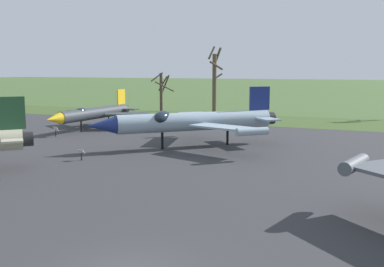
{
  "coord_description": "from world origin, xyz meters",
  "views": [
    {
      "loc": [
        6.95,
        -10.64,
        6.32
      ],
      "look_at": [
        -5.49,
        17.26,
        1.93
      ],
      "focal_mm": 41.44,
      "sensor_mm": 36.0,
      "label": 1
    }
  ],
  "objects_px": {
    "jet_fighter_front_right": "(191,121)",
    "jet_fighter_rear_left": "(94,113)",
    "info_placard_front_right": "(81,154)",
    "info_placard_rear_left": "(56,130)"
  },
  "relations": [
    {
      "from": "jet_fighter_front_right",
      "to": "jet_fighter_rear_left",
      "type": "bearing_deg",
      "value": 157.55
    },
    {
      "from": "info_placard_front_right",
      "to": "info_placard_rear_left",
      "type": "distance_m",
      "value": 12.11
    },
    {
      "from": "info_placard_front_right",
      "to": "info_placard_rear_left",
      "type": "relative_size",
      "value": 0.81
    },
    {
      "from": "jet_fighter_front_right",
      "to": "jet_fighter_rear_left",
      "type": "relative_size",
      "value": 1.03
    },
    {
      "from": "jet_fighter_rear_left",
      "to": "info_placard_rear_left",
      "type": "bearing_deg",
      "value": -91.53
    },
    {
      "from": "jet_fighter_front_right",
      "to": "info_placard_front_right",
      "type": "xyz_separation_m",
      "value": [
        -4.82,
        -7.96,
        -1.69
      ]
    },
    {
      "from": "jet_fighter_front_right",
      "to": "jet_fighter_rear_left",
      "type": "height_order",
      "value": "jet_fighter_front_right"
    },
    {
      "from": "jet_fighter_front_right",
      "to": "info_placard_rear_left",
      "type": "bearing_deg",
      "value": -179.83
    },
    {
      "from": "jet_fighter_front_right",
      "to": "jet_fighter_rear_left",
      "type": "xyz_separation_m",
      "value": [
        -13.83,
        5.71,
        -0.4
      ]
    },
    {
      "from": "jet_fighter_rear_left",
      "to": "info_placard_rear_left",
      "type": "xyz_separation_m",
      "value": [
        -0.15,
        -5.76,
        -1.14
      ]
    }
  ]
}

